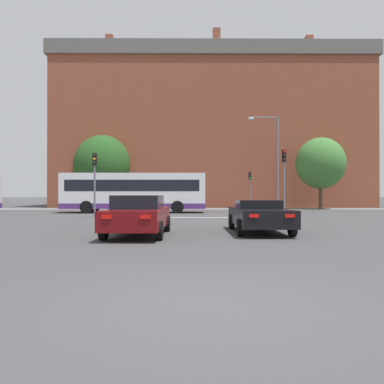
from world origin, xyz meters
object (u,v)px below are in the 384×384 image
object	(u,v)px
car_saloon_left	(139,215)
pedestrian_waiting	(108,200)
traffic_light_far_right	(250,184)
traffic_light_near_left	(95,174)
street_lamp_junction	(272,154)
bus_crossing_lead	(134,192)
traffic_light_near_right	(284,172)
car_roadster_right	(259,215)

from	to	relation	value
car_saloon_left	pedestrian_waiting	bearing A→B (deg)	106.42
pedestrian_waiting	car_saloon_left	bearing A→B (deg)	-53.30
traffic_light_far_right	traffic_light_near_left	xyz separation A→B (m)	(-12.29, -13.21, 0.25)
traffic_light_far_right	street_lamp_junction	bearing A→B (deg)	-86.95
car_saloon_left	bus_crossing_lead	distance (m)	17.42
traffic_light_near_right	traffic_light_far_right	size ratio (longest dim) A/B	1.17
car_saloon_left	street_lamp_junction	world-z (taller)	street_lamp_junction
traffic_light_far_right	car_saloon_left	bearing A→B (deg)	-108.41
bus_crossing_lead	traffic_light_far_right	distance (m)	12.63
bus_crossing_lead	pedestrian_waiting	bearing A→B (deg)	27.13
traffic_light_far_right	pedestrian_waiting	distance (m)	14.66
car_roadster_right	traffic_light_far_right	world-z (taller)	traffic_light_far_right
pedestrian_waiting	traffic_light_near_right	bearing A→B (deg)	-21.68
car_saloon_left	traffic_light_near_left	bearing A→B (deg)	113.60
traffic_light_far_right	pedestrian_waiting	size ratio (longest dim) A/B	2.40
car_roadster_right	traffic_light_near_right	size ratio (longest dim) A/B	1.07
street_lamp_junction	pedestrian_waiting	distance (m)	17.94
car_saloon_left	street_lamp_junction	distance (m)	18.17
traffic_light_near_right	car_roadster_right	bearing A→B (deg)	-109.65
car_roadster_right	pedestrian_waiting	distance (m)	26.17
traffic_light_near_left	traffic_light_near_right	bearing A→B (deg)	0.66
street_lamp_junction	car_saloon_left	bearing A→B (deg)	-118.24
traffic_light_near_right	pedestrian_waiting	size ratio (longest dim) A/B	2.80
car_roadster_right	traffic_light_far_right	bearing A→B (deg)	81.93
car_roadster_right	street_lamp_junction	xyz separation A→B (m)	(3.77, 14.53, 4.04)
bus_crossing_lead	traffic_light_near_right	distance (m)	12.60
car_saloon_left	traffic_light_near_right	distance (m)	13.70
traffic_light_near_right	traffic_light_near_left	xyz separation A→B (m)	(-12.43, -0.14, -0.15)
car_saloon_left	traffic_light_far_right	xyz separation A→B (m)	(7.95, 23.89, 1.82)
car_saloon_left	car_roadster_right	bearing A→B (deg)	14.86
traffic_light_near_right	pedestrian_waiting	xyz separation A→B (m)	(-14.69, 13.92, -2.06)
traffic_light_near_right	traffic_light_far_right	distance (m)	13.07
traffic_light_near_right	street_lamp_junction	world-z (taller)	street_lamp_junction
traffic_light_near_left	pedestrian_waiting	world-z (taller)	traffic_light_near_left
car_roadster_right	bus_crossing_lead	bearing A→B (deg)	114.77
bus_crossing_lead	pedestrian_waiting	xyz separation A→B (m)	(-3.88, 7.57, -0.81)
car_roadster_right	pedestrian_waiting	bearing A→B (deg)	115.61
car_roadster_right	bus_crossing_lead	xyz separation A→B (m)	(-7.34, 16.08, 1.06)
street_lamp_junction	traffic_light_near_left	bearing A→B (deg)	-158.75
car_saloon_left	traffic_light_near_left	xyz separation A→B (m)	(-4.33, 10.68, 2.07)
car_saloon_left	traffic_light_far_right	world-z (taller)	traffic_light_far_right
street_lamp_junction	bus_crossing_lead	bearing A→B (deg)	172.05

